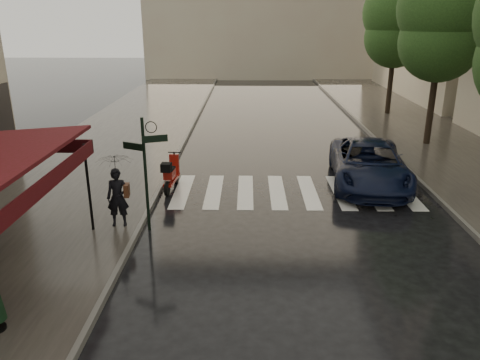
{
  "coord_description": "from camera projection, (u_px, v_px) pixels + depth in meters",
  "views": [
    {
      "loc": [
        1.47,
        -8.53,
        5.47
      ],
      "look_at": [
        1.27,
        3.14,
        1.4
      ],
      "focal_mm": 35.0,
      "sensor_mm": 36.0,
      "label": 1
    }
  ],
  "objects": [
    {
      "name": "pedestrian_with_umbrella",
      "position": [
        115.0,
        169.0,
        12.22
      ],
      "size": [
        1.04,
        1.06,
        2.42
      ],
      "rotation": [
        0.0,
        0.0,
        0.11
      ],
      "color": "black",
      "rests_on": "sidewalk_near"
    },
    {
      "name": "tree_mid",
      "position": [
        444.0,
        14.0,
        19.22
      ],
      "size": [
        3.8,
        3.8,
        8.34
      ],
      "color": "black",
      "rests_on": "sidewalk_far"
    },
    {
      "name": "parked_car",
      "position": [
        369.0,
        164.0,
        15.99
      ],
      "size": [
        3.0,
        5.49,
        1.46
      ],
      "primitive_type": "imported",
      "rotation": [
        0.0,
        0.0,
        -0.11
      ],
      "color": "black",
      "rests_on": "ground"
    },
    {
      "name": "curb_far",
      "position": [
        380.0,
        144.0,
        21.07
      ],
      "size": [
        0.12,
        60.0,
        0.16
      ],
      "primitive_type": "cube",
      "color": "#595651",
      "rests_on": "ground"
    },
    {
      "name": "crosswalk",
      "position": [
        293.0,
        192.0,
        15.5
      ],
      "size": [
        7.85,
        3.2,
        0.01
      ],
      "color": "silver",
      "rests_on": "ground"
    },
    {
      "name": "sidewalk_far",
      "position": [
        443.0,
        144.0,
        21.02
      ],
      "size": [
        5.5,
        60.0,
        0.12
      ],
      "primitive_type": "cube",
      "color": "#38332D",
      "rests_on": "ground"
    },
    {
      "name": "curb_near",
      "position": [
        184.0,
        143.0,
        21.21
      ],
      "size": [
        0.12,
        60.0,
        0.16
      ],
      "primitive_type": "cube",
      "color": "#595651",
      "rests_on": "ground"
    },
    {
      "name": "signpost",
      "position": [
        145.0,
        166.0,
        12.13
      ],
      "size": [
        1.17,
        0.29,
        3.1
      ],
      "color": "black",
      "rests_on": "ground"
    },
    {
      "name": "tree_far",
      "position": [
        397.0,
        18.0,
        25.87
      ],
      "size": [
        3.8,
        3.8,
        8.16
      ],
      "color": "black",
      "rests_on": "sidewalk_far"
    },
    {
      "name": "sidewalk_near",
      "position": [
        117.0,
        143.0,
        21.27
      ],
      "size": [
        6.0,
        60.0,
        0.12
      ],
      "primitive_type": "cube",
      "color": "#38332D",
      "rests_on": "ground"
    },
    {
      "name": "scooter",
      "position": [
        171.0,
        175.0,
        15.54
      ],
      "size": [
        0.5,
        1.72,
        1.13
      ],
      "rotation": [
        0.0,
        0.0,
        -0.09
      ],
      "color": "black",
      "rests_on": "ground"
    },
    {
      "name": "ground",
      "position": [
        178.0,
        291.0,
        9.88
      ],
      "size": [
        120.0,
        120.0,
        0.0
      ],
      "primitive_type": "plane",
      "color": "black",
      "rests_on": "ground"
    }
  ]
}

